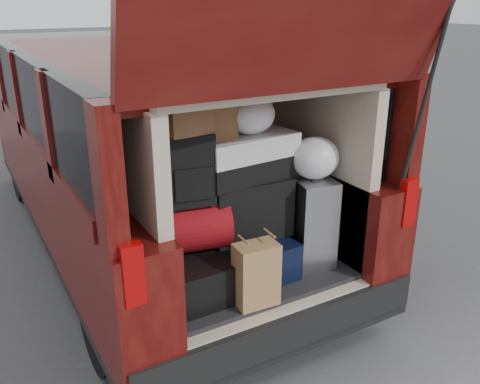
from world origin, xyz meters
The scene contains 15 objects.
ground centered at (0.00, 0.00, 0.00)m, with size 80.00×80.00×0.00m, color #3B3B3E.
minivan centered at (0.00, 1.86, 0.91)m, with size 1.90×5.35×2.77m.
load_floor centered at (0.00, 0.28, 0.28)m, with size 1.24×1.05×0.55m, color black.
black_hardshell centered at (-0.37, 0.14, 0.67)m, with size 0.44×0.60×0.24m, color black.
navy_hardshell centered at (0.04, 0.15, 0.67)m, with size 0.44×0.53×0.23m, color black.
silver_roller centered at (0.44, 0.09, 0.84)m, with size 0.24×0.38×0.58m, color silver.
kraft_bag centered at (-0.12, -0.19, 0.73)m, with size 0.24×0.15×0.37m, color #A07D48.
red_duffel centered at (-0.36, 0.17, 0.94)m, with size 0.46×0.30×0.30m, color maroon.
black_soft_case centered at (0.04, 0.19, 0.97)m, with size 0.51×0.31×0.37m, color black.
backpack centered at (-0.36, 0.15, 1.29)m, with size 0.28×0.17×0.40m, color black.
twotone_duffel centered at (0.04, 0.21, 1.29)m, with size 0.60×0.31×0.27m, color silver.
grocery_sack_lower centered at (-0.36, 0.16, 1.60)m, with size 0.24×0.19×0.22m, color brown.
grocery_sack_upper centered at (-0.17, 0.23, 1.54)m, with size 0.23×0.19×0.23m, color brown.
plastic_bag_center centered at (0.08, 0.21, 1.54)m, with size 0.29×0.27×0.23m, color white.
plastic_bag_right centered at (0.45, 0.06, 1.26)m, with size 0.30×0.28×0.26m, color white.
Camera 1 is at (-1.43, -2.28, 2.17)m, focal length 38.00 mm.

